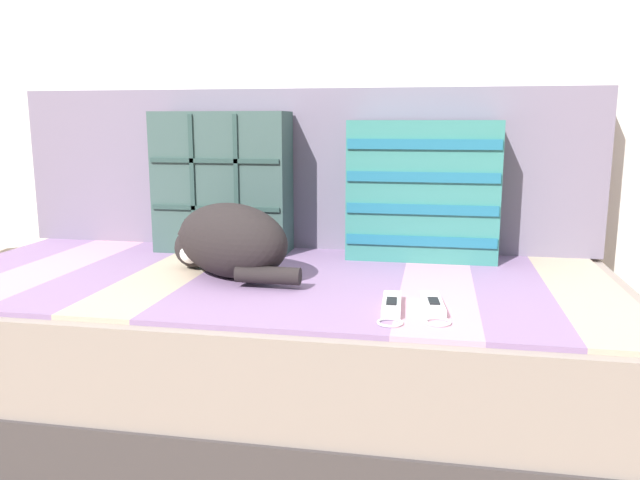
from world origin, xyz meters
TOP-DOWN VIEW (x-y plane):
  - ground_plane at (0.00, 0.00)m, footprint 14.00×14.00m
  - couch at (0.00, 0.10)m, footprint 1.72×0.89m
  - sofa_backrest at (0.00, 0.48)m, footprint 1.68×0.14m
  - throw_pillow_quilted at (-0.20, 0.33)m, footprint 0.38×0.14m
  - throw_pillow_striped at (0.36, 0.33)m, footprint 0.39×0.14m
  - sleeping_cat at (-0.09, 0.05)m, footprint 0.37×0.31m
  - game_remote_near at (0.40, -0.14)m, footprint 0.06×0.19m
  - game_remote_far at (0.31, -0.16)m, footprint 0.05×0.19m

SIDE VIEW (x-z plane):
  - ground_plane at x=0.00m, z-range 0.00..0.00m
  - couch at x=0.00m, z-range 0.00..0.36m
  - game_remote_near at x=0.40m, z-range 0.36..0.38m
  - game_remote_far at x=0.31m, z-range 0.36..0.38m
  - sleeping_cat at x=-0.09m, z-range 0.35..0.53m
  - throw_pillow_striped at x=0.36m, z-range 0.36..0.73m
  - throw_pillow_quilted at x=-0.20m, z-range 0.36..0.75m
  - sofa_backrest at x=0.00m, z-range 0.36..0.81m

